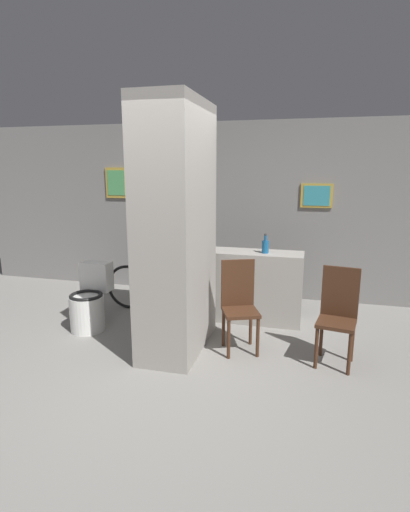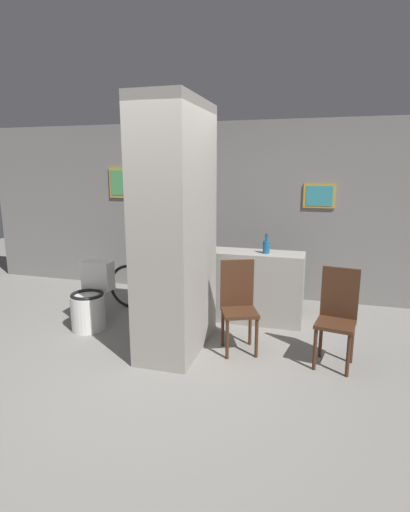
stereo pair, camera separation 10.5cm
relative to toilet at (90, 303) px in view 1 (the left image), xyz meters
name	(u,v)px [view 1 (the left image)]	position (x,y,z in m)	size (l,w,h in m)	color
ground_plane	(152,370)	(1.12, -0.80, -0.33)	(14.00, 14.00, 0.00)	gray
wall_back	(214,210)	(1.12, 1.83, 0.97)	(8.00, 0.09, 2.60)	gray
pillar_center	(177,230)	(1.21, -0.21, 0.97)	(0.60, 1.18, 2.60)	gray
counter_shelf	(247,286)	(1.82, 0.78, 0.12)	(1.37, 0.44, 0.90)	gray
toilet	(90,303)	(0.00, 0.00, 0.00)	(0.41, 0.57, 0.79)	white
chair_near_pillar	(239,302)	(1.86, -0.10, 0.20)	(0.47, 0.47, 0.98)	#422616
chair_by_doorway	(338,313)	(2.87, -0.15, 0.20)	(0.42, 0.42, 0.98)	#422616
bicycle	(159,288)	(0.61, 0.77, 0.00)	(1.54, 0.42, 0.67)	black
bottle_tall	(265,246)	(2.03, 0.74, 0.67)	(0.09, 0.09, 0.25)	#19598C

